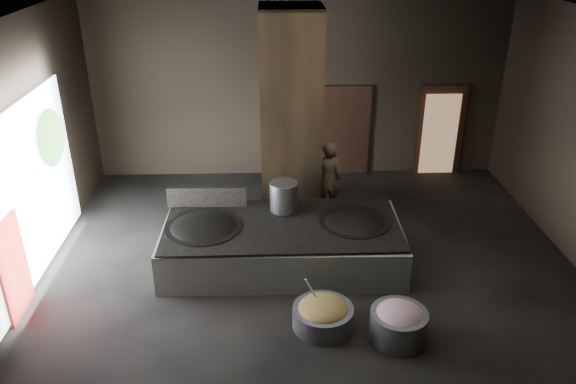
{
  "coord_description": "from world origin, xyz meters",
  "views": [
    {
      "loc": [
        -0.75,
        -8.82,
        5.89
      ],
      "look_at": [
        -0.4,
        0.75,
        1.25
      ],
      "focal_mm": 35.0,
      "sensor_mm": 36.0,
      "label": 1
    }
  ],
  "objects_px": {
    "wok_left": "(204,231)",
    "veg_basin": "(323,317)",
    "cook": "(328,179)",
    "wok_right": "(354,225)",
    "stock_pot": "(284,196)",
    "meat_basin": "(398,325)",
    "hearth_platform": "(282,245)"
  },
  "relations": [
    {
      "from": "wok_left",
      "to": "veg_basin",
      "type": "height_order",
      "value": "wok_left"
    },
    {
      "from": "cook",
      "to": "veg_basin",
      "type": "xyz_separation_m",
      "value": [
        -0.45,
        -3.86,
        -0.66
      ]
    },
    {
      "from": "wok_right",
      "to": "cook",
      "type": "distance_m",
      "value": 1.93
    },
    {
      "from": "stock_pot",
      "to": "meat_basin",
      "type": "xyz_separation_m",
      "value": [
        1.69,
        -2.78,
        -0.89
      ]
    },
    {
      "from": "meat_basin",
      "to": "stock_pot",
      "type": "bearing_deg",
      "value": 121.24
    },
    {
      "from": "stock_pot",
      "to": "veg_basin",
      "type": "distance_m",
      "value": 2.69
    },
    {
      "from": "wok_left",
      "to": "meat_basin",
      "type": "height_order",
      "value": "wok_left"
    },
    {
      "from": "wok_left",
      "to": "meat_basin",
      "type": "distance_m",
      "value": 3.9
    },
    {
      "from": "veg_basin",
      "to": "wok_right",
      "type": "bearing_deg",
      "value": 68.96
    },
    {
      "from": "veg_basin",
      "to": "hearth_platform",
      "type": "bearing_deg",
      "value": 107.34
    },
    {
      "from": "stock_pot",
      "to": "meat_basin",
      "type": "relative_size",
      "value": 0.65
    },
    {
      "from": "meat_basin",
      "to": "hearth_platform",
      "type": "bearing_deg",
      "value": 127.9
    },
    {
      "from": "wok_left",
      "to": "cook",
      "type": "height_order",
      "value": "cook"
    },
    {
      "from": "stock_pot",
      "to": "cook",
      "type": "height_order",
      "value": "cook"
    },
    {
      "from": "cook",
      "to": "meat_basin",
      "type": "height_order",
      "value": "cook"
    },
    {
      "from": "stock_pot",
      "to": "wok_right",
      "type": "bearing_deg",
      "value": -21.04
    },
    {
      "from": "wok_left",
      "to": "stock_pot",
      "type": "height_order",
      "value": "stock_pot"
    },
    {
      "from": "wok_right",
      "to": "stock_pot",
      "type": "relative_size",
      "value": 2.25
    },
    {
      "from": "wok_right",
      "to": "veg_basin",
      "type": "distance_m",
      "value": 2.18
    },
    {
      "from": "cook",
      "to": "stock_pot",
      "type": "bearing_deg",
      "value": 48.48
    },
    {
      "from": "cook",
      "to": "veg_basin",
      "type": "distance_m",
      "value": 3.94
    },
    {
      "from": "wok_left",
      "to": "veg_basin",
      "type": "bearing_deg",
      "value": -42.27
    },
    {
      "from": "stock_pot",
      "to": "veg_basin",
      "type": "bearing_deg",
      "value": -77.48
    },
    {
      "from": "hearth_platform",
      "to": "cook",
      "type": "bearing_deg",
      "value": 63.13
    },
    {
      "from": "hearth_platform",
      "to": "wok_right",
      "type": "relative_size",
      "value": 3.41
    },
    {
      "from": "cook",
      "to": "meat_basin",
      "type": "xyz_separation_m",
      "value": [
        0.69,
        -4.18,
        -0.59
      ]
    },
    {
      "from": "hearth_platform",
      "to": "stock_pot",
      "type": "xyz_separation_m",
      "value": [
        0.05,
        0.55,
        0.74
      ]
    },
    {
      "from": "meat_basin",
      "to": "wok_left",
      "type": "bearing_deg",
      "value": 145.61
    },
    {
      "from": "hearth_platform",
      "to": "wok_right",
      "type": "bearing_deg",
      "value": 3.39
    },
    {
      "from": "cook",
      "to": "wok_left",
      "type": "bearing_deg",
      "value": 32.57
    },
    {
      "from": "hearth_platform",
      "to": "stock_pot",
      "type": "distance_m",
      "value": 0.93
    },
    {
      "from": "wok_right",
      "to": "veg_basin",
      "type": "relative_size",
      "value": 1.33
    }
  ]
}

